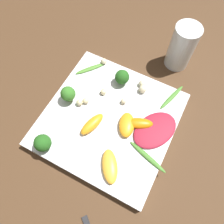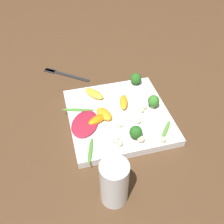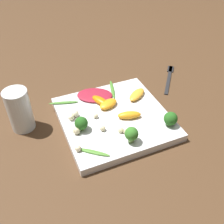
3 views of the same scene
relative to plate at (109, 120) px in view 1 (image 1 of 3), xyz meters
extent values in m
plane|color=#4C331E|center=(0.00, 0.00, -0.01)|extent=(2.40, 2.40, 0.00)
cube|color=white|center=(0.00, 0.00, 0.00)|extent=(0.28, 0.28, 0.02)
cylinder|color=white|center=(0.23, -0.07, 0.05)|extent=(0.06, 0.06, 0.12)
ellipsoid|color=maroon|center=(0.02, -0.10, 0.02)|extent=(0.12, 0.11, 0.01)
ellipsoid|color=orange|center=(-0.03, 0.02, 0.02)|extent=(0.07, 0.04, 0.02)
ellipsoid|color=#FCAD33|center=(-0.09, -0.05, 0.02)|extent=(0.07, 0.06, 0.02)
ellipsoid|color=orange|center=(0.02, -0.06, 0.02)|extent=(0.05, 0.07, 0.02)
ellipsoid|color=orange|center=(0.00, -0.04, 0.02)|extent=(0.06, 0.05, 0.02)
cylinder|color=#7A9E51|center=(0.10, 0.02, 0.02)|extent=(0.01, 0.01, 0.01)
sphere|color=#26601E|center=(0.10, 0.02, 0.03)|extent=(0.03, 0.03, 0.03)
cylinder|color=#7A9E51|center=(-0.12, 0.09, 0.02)|extent=(0.01, 0.01, 0.01)
sphere|color=#26601E|center=(-0.12, 0.09, 0.03)|extent=(0.04, 0.04, 0.04)
cylinder|color=#7A9E51|center=(0.00, 0.10, 0.02)|extent=(0.01, 0.01, 0.02)
sphere|color=#387A28|center=(0.00, 0.10, 0.04)|extent=(0.03, 0.03, 0.03)
ellipsoid|color=#47842D|center=(-0.04, -0.11, 0.01)|extent=(0.04, 0.09, 0.01)
ellipsoid|color=#518E33|center=(0.10, 0.10, 0.01)|extent=(0.07, 0.06, 0.00)
ellipsoid|color=#47842D|center=(0.11, -0.10, 0.01)|extent=(0.08, 0.03, 0.00)
sphere|color=beige|center=(0.00, 0.08, 0.02)|extent=(0.01, 0.01, 0.01)
sphere|color=beige|center=(0.05, 0.04, 0.02)|extent=(0.01, 0.01, 0.01)
sphere|color=beige|center=(0.01, 0.07, 0.02)|extent=(0.01, 0.01, 0.01)
sphere|color=beige|center=(0.11, 0.03, 0.02)|extent=(0.02, 0.02, 0.02)
sphere|color=beige|center=(0.11, -0.03, 0.02)|extent=(0.02, 0.02, 0.02)
sphere|color=beige|center=(0.10, -0.04, 0.02)|extent=(0.02, 0.02, 0.02)
sphere|color=beige|center=(0.13, 0.08, 0.02)|extent=(0.01, 0.01, 0.01)
sphere|color=beige|center=(0.05, -0.01, 0.02)|extent=(0.01, 0.01, 0.01)
camera|label=1|loc=(-0.17, -0.09, 0.45)|focal=35.00mm
camera|label=2|loc=(0.51, -0.15, 0.53)|focal=42.00mm
camera|label=3|loc=(0.21, 0.48, 0.47)|focal=42.00mm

